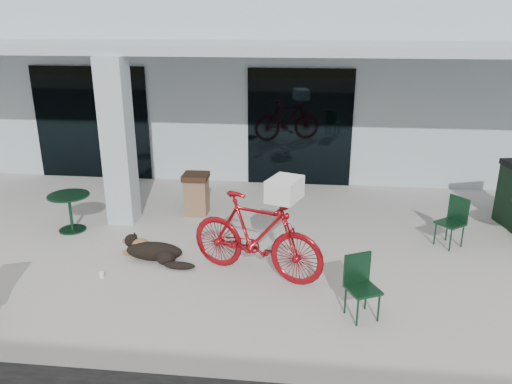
# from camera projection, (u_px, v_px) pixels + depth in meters

# --- Properties ---
(ground) EXTENTS (80.00, 80.00, 0.00)m
(ground) POSITION_uv_depth(u_px,v_px,m) (167.00, 283.00, 7.46)
(ground) COLOR #A7A49D
(ground) RESTS_ON ground
(building) EXTENTS (22.00, 7.00, 4.50)m
(building) POSITION_uv_depth(u_px,v_px,m) (243.00, 72.00, 14.69)
(building) COLOR #A1AEB6
(building) RESTS_ON ground
(storefront_glass_left) EXTENTS (2.80, 0.06, 2.70)m
(storefront_glass_left) POSITION_uv_depth(u_px,v_px,m) (92.00, 123.00, 12.02)
(storefront_glass_left) COLOR black
(storefront_glass_left) RESTS_ON ground
(storefront_glass_right) EXTENTS (2.40, 0.06, 2.70)m
(storefront_glass_right) POSITION_uv_depth(u_px,v_px,m) (300.00, 128.00, 11.50)
(storefront_glass_right) COLOR black
(storefront_glass_right) RESTS_ON ground
(column) EXTENTS (0.50, 0.50, 3.12)m
(column) POSITION_uv_depth(u_px,v_px,m) (118.00, 143.00, 9.26)
(column) COLOR #A1AEB6
(column) RESTS_ON ground
(overhang) EXTENTS (22.00, 2.80, 0.18)m
(overhang) POSITION_uv_depth(u_px,v_px,m) (209.00, 47.00, 9.78)
(overhang) COLOR #A1AEB6
(overhang) RESTS_ON column
(bicycle) EXTENTS (2.25, 1.33, 1.30)m
(bicycle) POSITION_uv_depth(u_px,v_px,m) (256.00, 236.00, 7.48)
(bicycle) COLOR maroon
(bicycle) RESTS_ON ground
(laundry_basket) EXTENTS (0.56, 0.64, 0.32)m
(laundry_basket) POSITION_uv_depth(u_px,v_px,m) (285.00, 189.00, 7.03)
(laundry_basket) COLOR white
(laundry_basket) RESTS_ON bicycle
(dog) EXTENTS (1.13, 0.74, 0.36)m
(dog) POSITION_uv_depth(u_px,v_px,m) (154.00, 250.00, 8.10)
(dog) COLOR black
(dog) RESTS_ON ground
(cup_near_dog) EXTENTS (0.10, 0.10, 0.09)m
(cup_near_dog) POSITION_uv_depth(u_px,v_px,m) (102.00, 275.00, 7.59)
(cup_near_dog) COLOR white
(cup_near_dog) RESTS_ON ground
(cafe_table_near) EXTENTS (0.84, 0.84, 0.70)m
(cafe_table_near) POSITION_uv_depth(u_px,v_px,m) (71.00, 213.00, 9.19)
(cafe_table_near) COLOR #13361F
(cafe_table_near) RESTS_ON ground
(cafe_chair_far_a) EXTENTS (0.53, 0.55, 0.85)m
(cafe_chair_far_a) POSITION_uv_depth(u_px,v_px,m) (363.00, 289.00, 6.46)
(cafe_chair_far_a) COLOR #13361F
(cafe_chair_far_a) RESTS_ON ground
(cafe_chair_far_b) EXTENTS (0.58, 0.57, 0.87)m
(cafe_chair_far_b) POSITION_uv_depth(u_px,v_px,m) (450.00, 223.00, 8.54)
(cafe_chair_far_b) COLOR #13361F
(cafe_chair_far_b) RESTS_ON ground
(trash_receptacle) EXTENTS (0.50, 0.50, 0.84)m
(trash_receptacle) POSITION_uv_depth(u_px,v_px,m) (196.00, 194.00, 9.96)
(trash_receptacle) COLOR brown
(trash_receptacle) RESTS_ON ground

